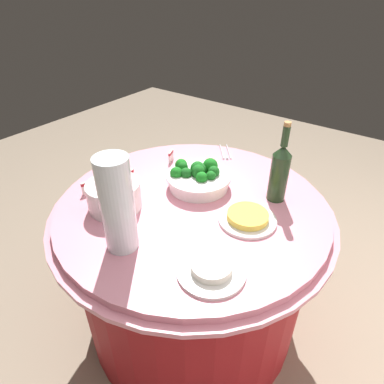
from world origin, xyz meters
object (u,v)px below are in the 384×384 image
(plate_stack, at_px, (114,195))
(serving_tongs, at_px, (225,152))
(label_placard_front, at_px, (171,156))
(wine_bottle, at_px, (280,171))
(food_plate_fried_egg, at_px, (247,218))
(label_placard_mid, at_px, (130,176))
(food_plate_rice, at_px, (211,269))
(label_placard_rear, at_px, (87,187))
(broccoli_bowl, at_px, (198,177))
(decorative_fruit_vase, at_px, (118,209))

(plate_stack, distance_m, serving_tongs, 0.68)
(label_placard_front, bearing_deg, plate_stack, 8.88)
(wine_bottle, xyz_separation_m, food_plate_fried_egg, (0.20, -0.02, -0.11))
(label_placard_front, height_order, label_placard_mid, same)
(food_plate_rice, relative_size, label_placard_rear, 4.00)
(broccoli_bowl, relative_size, food_plate_rice, 1.27)
(serving_tongs, xyz_separation_m, food_plate_fried_egg, (0.44, 0.36, 0.01))
(broccoli_bowl, bearing_deg, food_plate_fried_egg, 73.13)
(plate_stack, distance_m, label_placard_mid, 0.20)
(wine_bottle, relative_size, label_placard_front, 6.11)
(wine_bottle, height_order, food_plate_rice, wine_bottle)
(food_plate_fried_egg, relative_size, label_placard_mid, 4.00)
(wine_bottle, distance_m, serving_tongs, 0.47)
(broccoli_bowl, relative_size, decorative_fruit_vase, 0.82)
(broccoli_bowl, bearing_deg, label_placard_mid, -60.66)
(serving_tongs, xyz_separation_m, food_plate_rice, (0.73, 0.40, 0.01))
(label_placard_mid, bearing_deg, serving_tongs, 158.59)
(decorative_fruit_vase, distance_m, label_placard_mid, 0.43)
(broccoli_bowl, height_order, food_plate_fried_egg, broccoli_bowl)
(label_placard_mid, distance_m, label_placard_rear, 0.19)
(plate_stack, relative_size, serving_tongs, 1.38)
(food_plate_fried_egg, bearing_deg, label_placard_mid, -83.79)
(wine_bottle, distance_m, label_placard_mid, 0.65)
(food_plate_rice, bearing_deg, food_plate_fried_egg, -173.58)
(wine_bottle, bearing_deg, plate_stack, -48.28)
(serving_tongs, relative_size, label_placard_front, 2.76)
(food_plate_rice, relative_size, label_placard_mid, 4.00)
(decorative_fruit_vase, relative_size, food_plate_rice, 1.55)
(plate_stack, relative_size, food_plate_rice, 0.95)
(food_plate_fried_egg, bearing_deg, broccoli_bowl, -106.87)
(plate_stack, height_order, wine_bottle, wine_bottle)
(plate_stack, relative_size, food_plate_fried_egg, 0.95)
(plate_stack, xyz_separation_m, wine_bottle, (-0.44, 0.49, 0.07))
(food_plate_fried_egg, height_order, label_placard_rear, label_placard_rear)
(decorative_fruit_vase, height_order, food_plate_fried_egg, decorative_fruit_vase)
(plate_stack, height_order, serving_tongs, plate_stack)
(plate_stack, xyz_separation_m, decorative_fruit_vase, (0.14, 0.19, 0.10))
(food_plate_fried_egg, bearing_deg, serving_tongs, -140.01)
(decorative_fruit_vase, bearing_deg, label_placard_front, -155.89)
(serving_tongs, relative_size, label_placard_rear, 2.76)
(broccoli_bowl, xyz_separation_m, label_placard_front, (-0.11, -0.24, -0.01))
(label_placard_rear, bearing_deg, decorative_fruit_vase, 68.74)
(wine_bottle, relative_size, food_plate_rice, 1.53)
(food_plate_fried_egg, bearing_deg, plate_stack, -63.57)
(decorative_fruit_vase, xyz_separation_m, label_placard_rear, (-0.14, -0.36, -0.12))
(wine_bottle, relative_size, label_placard_mid, 6.11)
(food_plate_fried_egg, xyz_separation_m, label_placard_front, (-0.20, -0.54, 0.02))
(broccoli_bowl, distance_m, label_placard_mid, 0.31)
(broccoli_bowl, distance_m, label_placard_front, 0.27)
(plate_stack, bearing_deg, label_placard_rear, -90.23)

